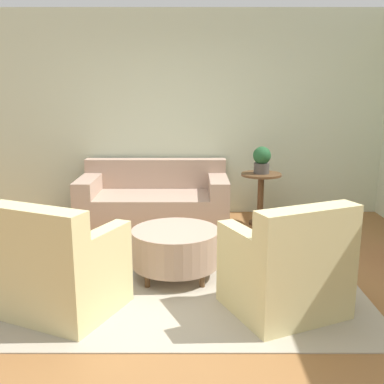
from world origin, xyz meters
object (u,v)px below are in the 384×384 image
(side_table, at_px, (260,190))
(potted_plant_on_side_table, at_px, (261,159))
(couch, at_px, (154,200))
(armchair_right, at_px, (287,270))
(armchair_left, at_px, (59,270))
(ottoman_table, at_px, (175,247))

(side_table, bearing_deg, potted_plant_on_side_table, 90.00)
(couch, xyz_separation_m, armchair_right, (1.25, -2.53, 0.07))
(side_table, bearing_deg, armchair_left, -128.61)
(armchair_right, distance_m, side_table, 2.43)
(couch, height_order, potted_plant_on_side_table, potted_plant_on_side_table)
(side_table, distance_m, potted_plant_on_side_table, 0.40)
(couch, xyz_separation_m, side_table, (1.40, -0.11, 0.17))
(potted_plant_on_side_table, bearing_deg, side_table, -90.00)
(armchair_left, bearing_deg, couch, 78.06)
(couch, height_order, ottoman_table, couch)
(couch, bearing_deg, armchair_right, -63.69)
(side_table, bearing_deg, armchair_right, -93.50)
(armchair_left, bearing_deg, side_table, 51.39)
(couch, relative_size, potted_plant_on_side_table, 5.54)
(armchair_right, bearing_deg, armchair_left, 180.00)
(couch, distance_m, armchair_right, 2.83)
(armchair_right, xyz_separation_m, ottoman_table, (-0.90, 0.70, -0.06))
(couch, xyz_separation_m, armchair_left, (-0.54, -2.53, 0.07))
(armchair_right, xyz_separation_m, potted_plant_on_side_table, (0.15, 2.43, 0.51))
(couch, height_order, armchair_left, armchair_left)
(armchair_left, xyz_separation_m, potted_plant_on_side_table, (1.94, 2.43, 0.51))
(armchair_right, relative_size, side_table, 1.54)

